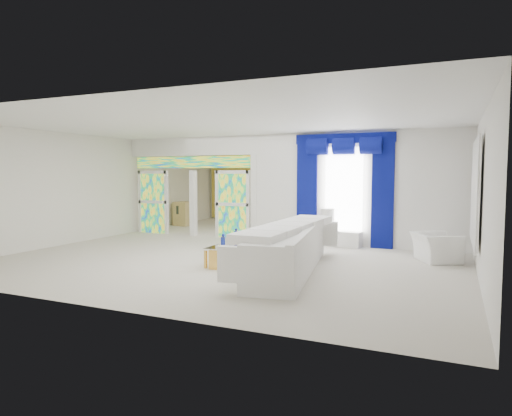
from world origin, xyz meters
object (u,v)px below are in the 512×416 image
at_px(white_sofa, 290,250).
at_px(armchair, 436,247).
at_px(grand_piano, 264,212).
at_px(console_table, 338,238).
at_px(coffee_table, 235,253).

xyz_separation_m(white_sofa, armchair, (2.61, 2.10, -0.10)).
bearing_deg(armchair, white_sofa, 101.86).
height_order(armchair, grand_piano, grand_piano).
bearing_deg(armchair, grand_piano, 25.56).
bearing_deg(white_sofa, console_table, 77.44).
relative_size(white_sofa, armchair, 4.47).
distance_m(white_sofa, console_table, 3.32).
distance_m(coffee_table, armchair, 4.36).
distance_m(coffee_table, console_table, 3.38).
bearing_deg(grand_piano, white_sofa, -49.25).
distance_m(white_sofa, armchair, 3.36).
bearing_deg(grand_piano, armchair, -23.35).
bearing_deg(console_table, coffee_table, -116.96).
xyz_separation_m(white_sofa, coffee_table, (-1.35, 0.30, -0.21)).
distance_m(console_table, armchair, 2.72).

